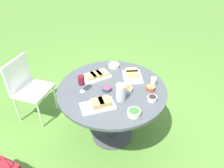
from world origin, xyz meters
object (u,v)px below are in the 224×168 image
(dining_table, at_px, (112,97))
(wine_glass, at_px, (81,81))
(chair_near_left, at_px, (27,85))
(water_pitcher, at_px, (121,92))

(dining_table, height_order, wine_glass, wine_glass)
(chair_near_left, distance_m, wine_glass, 1.02)
(water_pitcher, bearing_deg, wine_glass, 6.80)
(chair_near_left, bearing_deg, wine_glass, 175.52)
(dining_table, height_order, chair_near_left, chair_near_left)
(chair_near_left, xyz_separation_m, wine_glass, (-0.94, 0.07, 0.40))
(chair_near_left, height_order, wine_glass, wine_glass)
(water_pitcher, relative_size, wine_glass, 0.93)
(dining_table, height_order, water_pitcher, water_pitcher)
(dining_table, xyz_separation_m, chair_near_left, (1.21, 0.12, -0.13))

